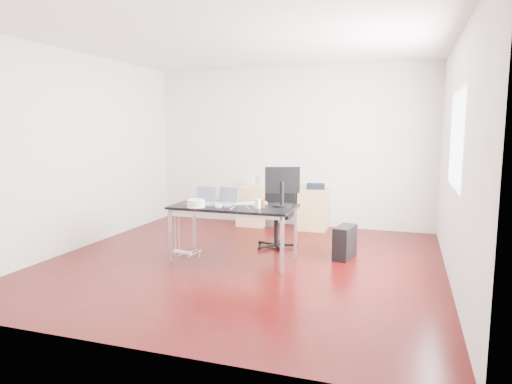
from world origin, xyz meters
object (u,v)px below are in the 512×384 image
(desk, at_px, (234,209))
(pc_tower, at_px, (345,242))
(office_chair, at_px, (278,206))
(filing_cabinet_right, at_px, (313,209))
(filing_cabinet_left, at_px, (253,206))

(desk, xyz_separation_m, pc_tower, (1.38, 0.53, -0.46))
(office_chair, relative_size, filing_cabinet_right, 1.54)
(desk, relative_size, office_chair, 1.48)
(desk, height_order, pc_tower, desk)
(office_chair, height_order, pc_tower, office_chair)
(office_chair, bearing_deg, desk, -111.70)
(filing_cabinet_left, height_order, pc_tower, filing_cabinet_left)
(office_chair, xyz_separation_m, pc_tower, (1.02, -0.33, -0.39))
(pc_tower, bearing_deg, filing_cabinet_left, 149.49)
(filing_cabinet_right, bearing_deg, filing_cabinet_left, 180.00)
(office_chair, xyz_separation_m, filing_cabinet_right, (0.26, 1.31, -0.26))
(office_chair, height_order, filing_cabinet_right, office_chair)
(filing_cabinet_left, bearing_deg, pc_tower, -41.66)
(office_chair, xyz_separation_m, filing_cabinet_left, (-0.82, 1.31, -0.26))
(desk, xyz_separation_m, filing_cabinet_right, (0.62, 2.16, -0.33))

